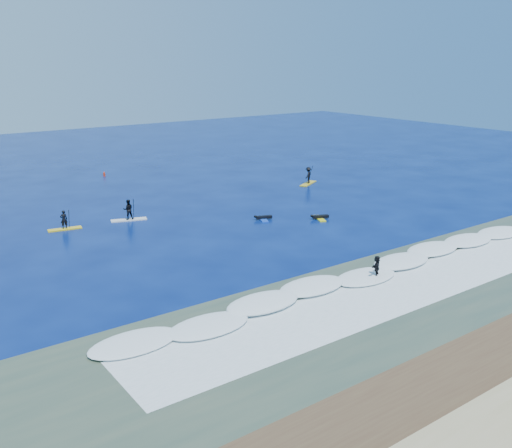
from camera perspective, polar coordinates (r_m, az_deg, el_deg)
ground at (r=44.73m, az=0.28°, el=-1.73°), size 160.00×160.00×0.00m
shallow_water at (r=35.18m, az=14.01°, el=-7.43°), size 90.00×13.00×0.01m
breaking_wave at (r=37.63m, az=9.37°, el=-5.55°), size 40.00×6.00×0.30m
whitewater at (r=35.76m, az=12.79°, el=-6.95°), size 34.00×5.00×0.02m
sup_paddler_left at (r=50.18m, az=-18.63°, el=0.12°), size 2.81×1.14×1.92m
sup_paddler_center at (r=51.45m, az=-12.65°, el=1.24°), size 3.20×1.68×2.18m
sup_paddler_right at (r=65.03m, az=5.24°, el=4.77°), size 3.23×2.21×2.26m
prone_paddler_near at (r=51.13m, az=6.37°, el=0.67°), size 1.64×2.19×0.45m
prone_paddler_far at (r=50.65m, az=0.71°, el=0.62°), size 1.59×2.12×0.43m
wave_surfer at (r=37.81m, az=11.97°, el=-4.25°), size 2.03×1.43×1.45m
marker_buoy at (r=71.44m, az=-14.94°, el=4.84°), size 0.27×0.27×0.64m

